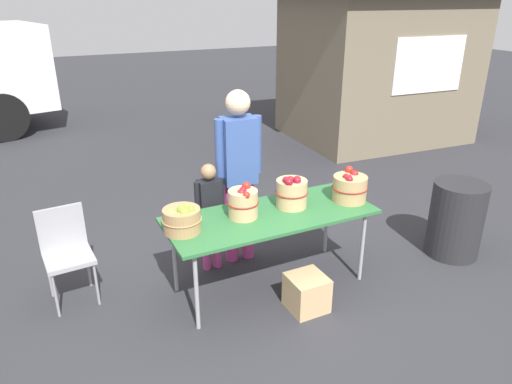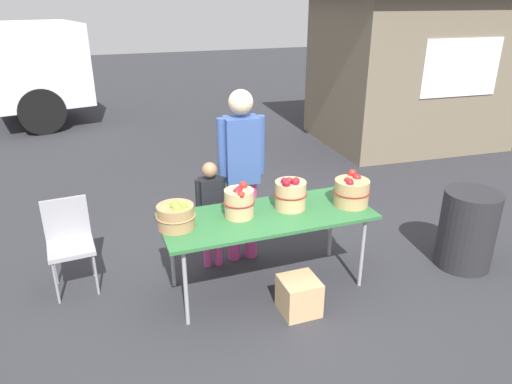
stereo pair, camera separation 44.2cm
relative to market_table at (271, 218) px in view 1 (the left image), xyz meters
name	(u,v)px [view 1 (the left image)]	position (x,y,z in m)	size (l,w,h in m)	color
ground_plane	(270,284)	(0.00, 0.00, -0.71)	(40.00, 40.00, 0.00)	#2D2D33
market_table	(271,218)	(0.00, 0.00, 0.00)	(1.90, 0.76, 0.75)	#2D6B38
apple_basket_green_0	(182,219)	(-0.81, 0.03, 0.16)	(0.33, 0.33, 0.25)	#A87F51
apple_basket_red_0	(243,203)	(-0.25, 0.05, 0.18)	(0.28, 0.28, 0.30)	tan
apple_basket_red_1	(292,192)	(0.25, 0.06, 0.19)	(0.30, 0.30, 0.32)	tan
apple_basket_red_2	(350,188)	(0.81, -0.06, 0.18)	(0.34, 0.34, 0.30)	tan
vendor_adult	(239,165)	(-0.05, 0.58, 0.33)	(0.47, 0.26, 1.77)	#CC3F8C
child_customer	(210,209)	(-0.38, 0.53, -0.05)	(0.29, 0.16, 1.11)	#CC3F8C
food_kiosk	(377,63)	(4.18, 3.70, 0.68)	(3.67, 3.10, 2.74)	#726651
folding_chair	(66,248)	(-1.70, 0.63, -0.20)	(0.43, 0.43, 0.86)	#99999E
trash_barrel	(456,219)	(2.02, -0.32, -0.31)	(0.54, 0.54, 0.80)	#262628
produce_crate	(307,293)	(0.12, -0.46, -0.55)	(0.32, 0.32, 0.32)	tan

